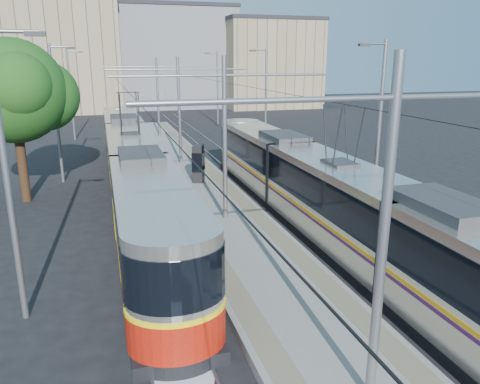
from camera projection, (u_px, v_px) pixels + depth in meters
name	position (u px, v px, depth m)	size (l,w,h in m)	color
ground	(295.00, 313.00, 13.63)	(160.00, 160.00, 0.00)	black
platform	(189.00, 175.00, 29.28)	(4.00, 50.00, 0.30)	gray
tactile_strip_left	(166.00, 174.00, 28.84)	(0.70, 50.00, 0.01)	gray
tactile_strip_right	(212.00, 171.00, 29.63)	(0.70, 50.00, 0.01)	gray
rails	(189.00, 177.00, 29.32)	(8.71, 70.00, 0.03)	gray
tram_left	(133.00, 165.00, 24.90)	(2.43, 31.62, 5.50)	black
tram_right	(338.00, 200.00, 18.17)	(2.43, 28.90, 5.50)	black
catenary	(196.00, 109.00, 25.46)	(9.20, 70.00, 7.00)	gray
street_lamps	(177.00, 104.00, 31.87)	(15.18, 38.22, 8.00)	gray
shelter	(198.00, 163.00, 26.85)	(0.91, 1.11, 2.12)	black
tree	(21.00, 93.00, 23.20)	(5.64, 5.21, 8.19)	#382314
building_left	(59.00, 56.00, 64.22)	(16.32, 12.24, 15.06)	#9C876A
building_centre	(171.00, 57.00, 72.29)	(18.36, 14.28, 14.79)	slate
building_right	(269.00, 63.00, 70.79)	(14.28, 10.20, 12.98)	#9C876A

